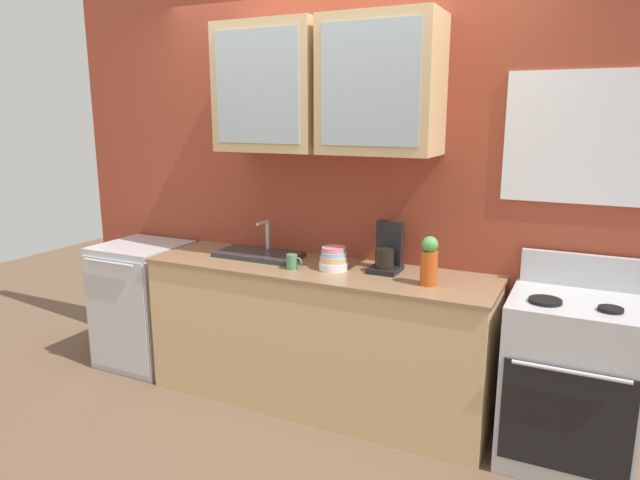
{
  "coord_description": "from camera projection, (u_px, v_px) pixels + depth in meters",
  "views": [
    {
      "loc": [
        1.46,
        -2.96,
        1.79
      ],
      "look_at": [
        0.02,
        0.0,
        1.05
      ],
      "focal_mm": 31.8,
      "sensor_mm": 36.0,
      "label": 1
    }
  ],
  "objects": [
    {
      "name": "vase",
      "position": [
        429.0,
        261.0,
        3.04
      ],
      "size": [
        0.09,
        0.09,
        0.27
      ],
      "color": "#BF4C19",
      "rests_on": "counter"
    },
    {
      "name": "back_wall_unit",
      "position": [
        337.0,
        160.0,
        3.54
      ],
      "size": [
        4.15,
        0.48,
        2.71
      ],
      "color": "#993D28",
      "rests_on": "ground_plane"
    },
    {
      "name": "stove_range",
      "position": [
        569.0,
        381.0,
        2.9
      ],
      "size": [
        0.64,
        0.6,
        1.06
      ],
      "color": "silver",
      "rests_on": "ground_plane"
    },
    {
      "name": "counter",
      "position": [
        317.0,
        336.0,
        3.52
      ],
      "size": [
        2.16,
        0.6,
        0.88
      ],
      "color": "tan",
      "rests_on": "ground_plane"
    },
    {
      "name": "sink_faucet",
      "position": [
        259.0,
        254.0,
        3.67
      ],
      "size": [
        0.55,
        0.29,
        0.22
      ],
      "color": "#2D2D30",
      "rests_on": "counter"
    },
    {
      "name": "ground_plane",
      "position": [
        317.0,
        401.0,
        3.61
      ],
      "size": [
        10.0,
        10.0,
        0.0
      ],
      "primitive_type": "plane",
      "color": "brown"
    },
    {
      "name": "coffee_maker",
      "position": [
        387.0,
        253.0,
        3.33
      ],
      "size": [
        0.17,
        0.2,
        0.29
      ],
      "color": "black",
      "rests_on": "counter"
    },
    {
      "name": "bowl_stack",
      "position": [
        334.0,
        259.0,
        3.35
      ],
      "size": [
        0.17,
        0.17,
        0.14
      ],
      "color": "white",
      "rests_on": "counter"
    },
    {
      "name": "cup_near_sink",
      "position": [
        292.0,
        262.0,
        3.37
      ],
      "size": [
        0.1,
        0.07,
        0.09
      ],
      "color": "#4C7F59",
      "rests_on": "counter"
    },
    {
      "name": "dishwasher",
      "position": [
        144.0,
        304.0,
        4.11
      ],
      "size": [
        0.56,
        0.59,
        0.88
      ],
      "color": "silver",
      "rests_on": "ground_plane"
    }
  ]
}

